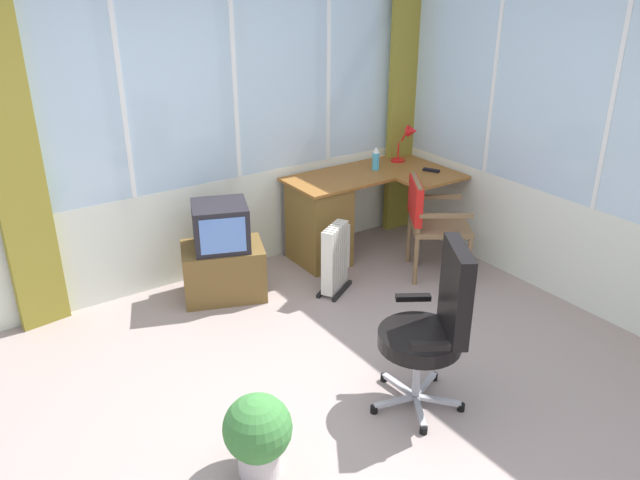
% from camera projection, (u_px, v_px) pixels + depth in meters
% --- Properties ---
extents(ground, '(5.55, 5.26, 0.06)m').
position_uv_depth(ground, '(342.00, 414.00, 3.90)').
color(ground, gray).
extents(north_window_panel, '(4.55, 0.07, 2.62)m').
position_uv_depth(north_window_panel, '(183.00, 127.00, 4.98)').
color(north_window_panel, silver).
rests_on(north_window_panel, ground).
extents(east_window_panel, '(0.07, 4.26, 2.62)m').
position_uv_depth(east_window_panel, '(607.00, 144.00, 4.53)').
color(east_window_panel, silver).
rests_on(east_window_panel, ground).
extents(curtain_north_left, '(0.35, 0.12, 2.52)m').
position_uv_depth(curtain_north_left, '(15.00, 162.00, 4.30)').
color(curtain_north_left, olive).
rests_on(curtain_north_left, ground).
extents(curtain_corner, '(0.35, 0.08, 2.52)m').
position_uv_depth(curtain_corner, '(405.00, 103.00, 6.01)').
color(curtain_corner, olive).
rests_on(curtain_corner, ground).
extents(desk, '(1.45, 0.92, 0.75)m').
position_uv_depth(desk, '(326.00, 217.00, 5.65)').
color(desk, '#905A26').
rests_on(desk, ground).
extents(desk_lamp, '(0.23, 0.20, 0.35)m').
position_uv_depth(desk_lamp, '(409.00, 138.00, 5.94)').
color(desk_lamp, red).
rests_on(desk_lamp, desk).
extents(tv_remote, '(0.11, 0.15, 0.02)m').
position_uv_depth(tv_remote, '(431.00, 170.00, 5.74)').
color(tv_remote, black).
rests_on(tv_remote, desk).
extents(spray_bottle, '(0.06, 0.06, 0.22)m').
position_uv_depth(spray_bottle, '(376.00, 159.00, 5.75)').
color(spray_bottle, '#47B0D3').
rests_on(spray_bottle, desk).
extents(wooden_armchair, '(0.67, 0.67, 0.85)m').
position_uv_depth(wooden_armchair, '(427.00, 214.00, 5.35)').
color(wooden_armchair, brown).
rests_on(wooden_armchair, ground).
extents(office_chair, '(0.60, 0.62, 1.06)m').
position_uv_depth(office_chair, '(435.00, 320.00, 3.72)').
color(office_chair, '#B7B7BF').
rests_on(office_chair, ground).
extents(tv_on_stand, '(0.75, 0.64, 0.79)m').
position_uv_depth(tv_on_stand, '(223.00, 256.00, 5.06)').
color(tv_on_stand, brown).
rests_on(tv_on_stand, ground).
extents(space_heater, '(0.40, 0.33, 0.58)m').
position_uv_depth(space_heater, '(336.00, 258.00, 5.17)').
color(space_heater, silver).
rests_on(space_heater, ground).
extents(potted_plant, '(0.37, 0.37, 0.47)m').
position_uv_depth(potted_plant, '(258.00, 432.00, 3.32)').
color(potted_plant, silver).
rests_on(potted_plant, ground).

